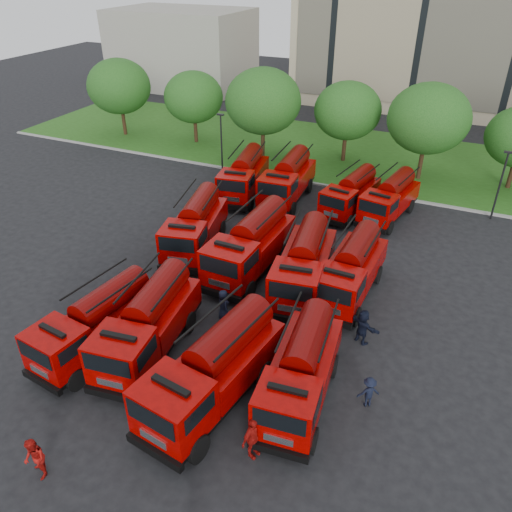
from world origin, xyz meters
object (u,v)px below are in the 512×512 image
at_px(fire_truck_8, 244,176).
at_px(firefighter_2, 253,454).
at_px(fire_truck_11, 390,198).
at_px(fire_truck_0, 97,322).
at_px(fire_truck_1, 148,323).
at_px(firefighter_4, 224,319).
at_px(fire_truck_2, 214,369).
at_px(fire_truck_7, 351,269).
at_px(fire_truck_6, 304,264).
at_px(fire_truck_3, 301,370).
at_px(fire_truck_10, 351,194).
at_px(firefighter_3, 367,404).
at_px(fire_truck_4, 195,225).
at_px(fire_truck_9, 288,179).
at_px(firefighter_1, 41,475).
at_px(firefighter_5, 361,341).
at_px(fire_truck_5, 251,244).

xyz_separation_m(fire_truck_8, firefighter_2, (10.61, -21.61, -1.64)).
relative_size(fire_truck_8, fire_truck_11, 1.09).
distance_m(fire_truck_0, fire_truck_8, 19.13).
bearing_deg(fire_truck_1, firefighter_4, 52.21).
bearing_deg(fire_truck_2, fire_truck_8, 120.56).
relative_size(fire_truck_2, fire_truck_7, 1.11).
bearing_deg(fire_truck_6, fire_truck_3, -79.83).
bearing_deg(fire_truck_7, fire_truck_11, 91.82).
xyz_separation_m(fire_truck_10, firefighter_3, (5.62, -17.81, -1.47)).
xyz_separation_m(fire_truck_4, firefighter_2, (9.88, -12.82, -1.67)).
bearing_deg(fire_truck_9, firefighter_1, -92.75).
height_order(fire_truck_4, firefighter_5, fire_truck_4).
distance_m(fire_truck_9, firefighter_1, 26.36).
bearing_deg(fire_truck_4, fire_truck_10, 37.49).
bearing_deg(fire_truck_7, firefighter_4, -135.31).
distance_m(firefighter_3, firefighter_4, 8.74).
xyz_separation_m(fire_truck_4, fire_truck_6, (7.91, -1.55, 0.05)).
xyz_separation_m(fire_truck_4, fire_truck_10, (7.71, 9.28, -0.21)).
bearing_deg(fire_truck_0, fire_truck_1, 27.48).
xyz_separation_m(fire_truck_1, fire_truck_7, (7.51, 8.55, -0.05)).
relative_size(fire_truck_3, firefighter_1, 3.81).
bearing_deg(fire_truck_6, fire_truck_4, 160.47).
height_order(fire_truck_10, firefighter_2, fire_truck_10).
bearing_deg(fire_truck_2, fire_truck_0, -176.58).
bearing_deg(fire_truck_3, fire_truck_5, 120.59).
distance_m(fire_truck_4, firefighter_2, 16.27).
relative_size(fire_truck_1, fire_truck_7, 1.06).
bearing_deg(fire_truck_5, fire_truck_8, 119.56).
relative_size(fire_truck_3, fire_truck_6, 0.91).
distance_m(fire_truck_4, fire_truck_8, 8.82).
distance_m(fire_truck_8, fire_truck_9, 3.48).
bearing_deg(fire_truck_5, fire_truck_9, 101.02).
bearing_deg(firefighter_2, firefighter_5, 2.67).
height_order(fire_truck_8, firefighter_2, fire_truck_8).
bearing_deg(fire_truck_11, fire_truck_4, -127.20).
xyz_separation_m(fire_truck_2, firefighter_3, (6.11, 2.37, -1.76)).
relative_size(fire_truck_0, fire_truck_8, 0.95).
bearing_deg(firefighter_4, fire_truck_2, 156.90).
height_order(fire_truck_1, fire_truck_3, fire_truck_1).
bearing_deg(fire_truck_6, fire_truck_11, 68.53).
distance_m(firefighter_1, firefighter_3, 13.28).
xyz_separation_m(fire_truck_3, firefighter_2, (-0.63, -3.54, -1.59)).
distance_m(fire_truck_9, firefighter_3, 20.92).
bearing_deg(fire_truck_11, fire_truck_9, -168.41).
height_order(fire_truck_1, fire_truck_8, fire_truck_1).
xyz_separation_m(fire_truck_2, fire_truck_10, (0.49, 20.18, -0.30)).
relative_size(fire_truck_9, fire_truck_10, 1.14).
distance_m(fire_truck_3, fire_truck_9, 20.26).
bearing_deg(fire_truck_1, fire_truck_11, 60.73).
height_order(fire_truck_11, firefighter_4, fire_truck_11).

